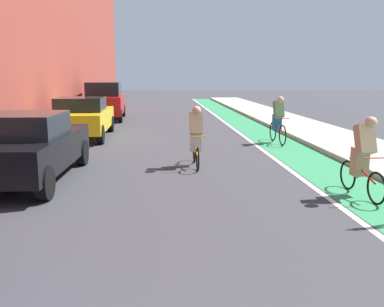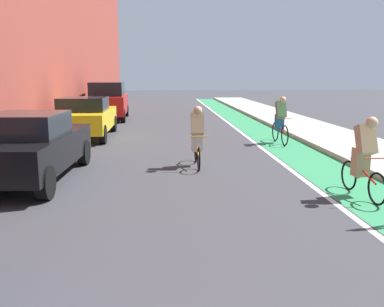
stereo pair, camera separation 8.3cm
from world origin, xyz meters
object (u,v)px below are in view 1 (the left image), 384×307
object	(u,v)px
parked_suv_red	(105,100)
cyclist_far	(278,120)
parked_sedan_black	(28,146)
cyclist_trailing	(196,136)
cyclist_mid	(363,156)
parked_sedan_yellow_cab	(82,117)

from	to	relation	value
parked_suv_red	cyclist_far	distance (m)	10.86
parked_sedan_black	parked_suv_red	bearing A→B (deg)	89.98
cyclist_trailing	cyclist_far	distance (m)	4.77
cyclist_far	cyclist_mid	bearing A→B (deg)	-91.57
cyclist_mid	cyclist_trailing	xyz separation A→B (m)	(-2.99, 2.94, -0.00)
parked_suv_red	cyclist_mid	xyz separation A→B (m)	(6.83, -14.80, -0.21)
cyclist_trailing	cyclist_far	world-z (taller)	cyclist_far
cyclist_mid	cyclist_trailing	bearing A→B (deg)	135.43
parked_sedan_black	cyclist_far	xyz separation A→B (m)	(7.01, 4.76, 0.03)
parked_suv_red	cyclist_trailing	distance (m)	12.47
parked_sedan_yellow_cab	cyclist_trailing	bearing A→B (deg)	-54.27
parked_sedan_black	cyclist_trailing	distance (m)	4.03
parked_sedan_yellow_cab	cyclist_trailing	size ratio (longest dim) A/B	2.63
parked_suv_red	cyclist_far	world-z (taller)	parked_suv_red
parked_sedan_yellow_cab	cyclist_mid	xyz separation A→B (m)	(6.83, -8.29, 0.02)
parked_suv_red	cyclist_trailing	world-z (taller)	parked_suv_red
parked_sedan_yellow_cab	cyclist_mid	distance (m)	10.74
parked_suv_red	cyclist_mid	world-z (taller)	parked_suv_red
parked_suv_red	parked_sedan_black	bearing A→B (deg)	-90.02
parked_sedan_black	parked_suv_red	xyz separation A→B (m)	(0.00, 13.05, 0.23)
parked_sedan_yellow_cab	cyclist_far	distance (m)	7.23
cyclist_mid	cyclist_trailing	world-z (taller)	cyclist_mid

